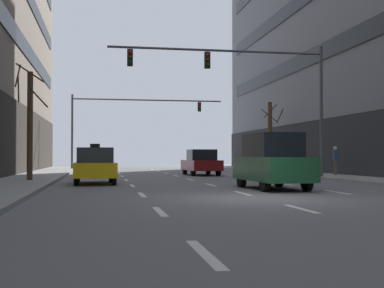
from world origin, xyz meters
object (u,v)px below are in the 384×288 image
Objects in this scene: street_tree_0 at (30,122)px; taxi_driving_0 at (95,166)px; street_tree_2 at (270,135)px; car_driving_2 at (272,161)px; car_driving_1 at (201,163)px; traffic_signal_0 at (250,79)px; pedestrian_1 at (335,158)px; traffic_signal_1 at (123,115)px.

taxi_driving_0 is at bearing -21.63° from street_tree_0.
street_tree_2 is at bearing 46.79° from taxi_driving_0.
car_driving_2 is 0.81× the size of street_tree_0.
street_tree_0 reaches higher than street_tree_2.
car_driving_2 is (-0.02, -13.83, 0.22)m from car_driving_1.
traffic_signal_0 is at bearing -113.65° from street_tree_2.
car_driving_1 is 12.38m from street_tree_0.
street_tree_0 is 1.05× the size of street_tree_2.
pedestrian_1 is (16.30, 3.11, -1.67)m from street_tree_0.
street_tree_0 is (-9.43, 6.07, 1.73)m from car_driving_2.
taxi_driving_0 is 0.80× the size of street_tree_0.
traffic_signal_0 is 2.13× the size of street_tree_0.
traffic_signal_0 is (7.89, 2.66, 4.44)m from taxi_driving_0.
traffic_signal_0 is at bearing -163.64° from pedestrian_1.
street_tree_2 is at bearing -40.33° from traffic_signal_1.
street_tree_2 reaches higher than car_driving_1.
car_driving_2 is at bearing -80.99° from traffic_signal_1.
taxi_driving_0 is at bearing -95.61° from traffic_signal_1.
taxi_driving_0 is 0.38× the size of traffic_signal_0.
traffic_signal_1 reaches higher than pedestrian_1.
car_driving_1 is 7.79m from traffic_signal_0.
traffic_signal_1 is at bearing 84.39° from taxi_driving_0.
car_driving_1 is at bearing -143.58° from street_tree_2.
traffic_signal_0 is at bearing 18.64° from taxi_driving_0.
car_driving_1 is 8.29m from pedestrian_1.
car_driving_2 is 8.76m from traffic_signal_0.
taxi_driving_0 is 14.04m from pedestrian_1.
taxi_driving_0 reaches higher than car_driving_1.
car_driving_1 is 2.70× the size of pedestrian_1.
traffic_signal_1 is at bearing 99.01° from car_driving_2.
traffic_signal_1 reaches higher than car_driving_2.
taxi_driving_0 is 18.50m from street_tree_2.
traffic_signal_0 is 0.86× the size of traffic_signal_1.
car_driving_2 is at bearing -100.46° from traffic_signal_0.
car_driving_1 is at bearing 89.91° from car_driving_2.
car_driving_1 is 0.39× the size of traffic_signal_0.
traffic_signal_1 is 21.79m from street_tree_0.
street_tree_2 is 3.11× the size of pedestrian_1.
street_tree_0 reaches higher than taxi_driving_0.
traffic_signal_1 is 8.10× the size of pedestrian_1.
car_driving_1 is 0.87× the size of street_tree_2.
car_driving_2 reaches higher than pedestrian_1.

